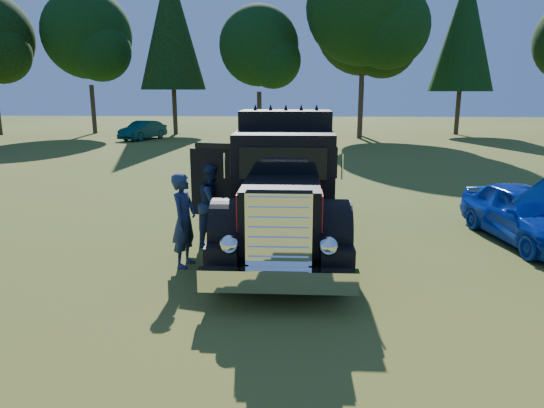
% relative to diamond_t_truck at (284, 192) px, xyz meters
% --- Properties ---
extents(ground, '(120.00, 120.00, 0.00)m').
position_rel_diamond_t_truck_xyz_m(ground, '(1.22, -1.17, -1.28)').
color(ground, '#2B5118').
rests_on(ground, ground).
extents(treeline, '(72.10, 24.04, 13.84)m').
position_rel_diamond_t_truck_xyz_m(treeline, '(-0.34, 26.23, 6.61)').
color(treeline, '#2D2116').
rests_on(treeline, ground).
extents(diamond_t_truck, '(3.36, 7.16, 3.00)m').
position_rel_diamond_t_truck_xyz_m(diamond_t_truck, '(0.00, 0.00, 0.00)').
color(diamond_t_truck, black).
rests_on(diamond_t_truck, ground).
extents(hotrod_coupe, '(2.12, 4.29, 1.89)m').
position_rel_diamond_t_truck_xyz_m(hotrod_coupe, '(5.59, 0.73, -0.60)').
color(hotrod_coupe, '#0734AB').
rests_on(hotrod_coupe, ground).
extents(spectator_near, '(0.58, 0.76, 1.88)m').
position_rel_diamond_t_truck_xyz_m(spectator_near, '(-1.93, -1.26, -0.34)').
color(spectator_near, '#20224B').
rests_on(spectator_near, ground).
extents(spectator_far, '(0.95, 1.08, 1.88)m').
position_rel_diamond_t_truck_xyz_m(spectator_far, '(-1.59, 0.17, -0.34)').
color(spectator_far, '#1B2240').
rests_on(spectator_far, ground).
extents(distant_teal_car, '(2.70, 4.32, 1.34)m').
position_rel_diamond_t_truck_xyz_m(distant_teal_car, '(-11.00, 24.60, -0.61)').
color(distant_teal_car, '#093A34').
rests_on(distant_teal_car, ground).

